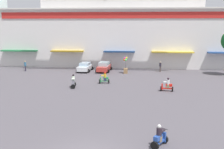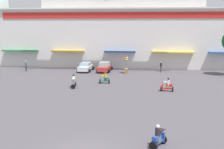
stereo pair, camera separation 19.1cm
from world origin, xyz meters
name	(u,v)px [view 1 (the left image)]	position (x,y,z in m)	size (l,w,h in m)	color
ground_plane	(109,95)	(0.00, 13.00, 0.00)	(128.00, 128.00, 0.00)	#534E54
colonial_building	(122,14)	(0.00, 36.67, 9.20)	(43.62, 18.22, 21.32)	silver
parked_car_0	(85,67)	(-5.32, 26.82, 0.71)	(2.38, 4.15, 1.39)	silver
parked_car_1	(104,67)	(-2.28, 26.90, 0.76)	(2.42, 4.32, 1.52)	#B7352E
scooter_rider_0	(160,137)	(4.24, 1.67, 0.60)	(1.17, 1.40, 1.46)	black
scooter_rider_2	(104,79)	(-1.22, 18.56, 0.61)	(1.37, 0.74, 1.48)	black
scooter_rider_3	(167,86)	(6.21, 15.34, 0.63)	(1.47, 0.65, 1.54)	black
scooter_rider_4	(73,82)	(-4.59, 16.07, 0.65)	(0.72, 1.50, 1.58)	black
pedestrian_0	(160,66)	(6.50, 27.22, 0.95)	(0.46, 0.46, 1.65)	#4E3E3A
pedestrian_1	(25,65)	(-14.73, 25.96, 0.97)	(0.38, 0.38, 1.68)	#2F2A3C
balloon_vendor_cart	(126,67)	(1.16, 25.70, 0.95)	(0.69, 0.94, 2.51)	olive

